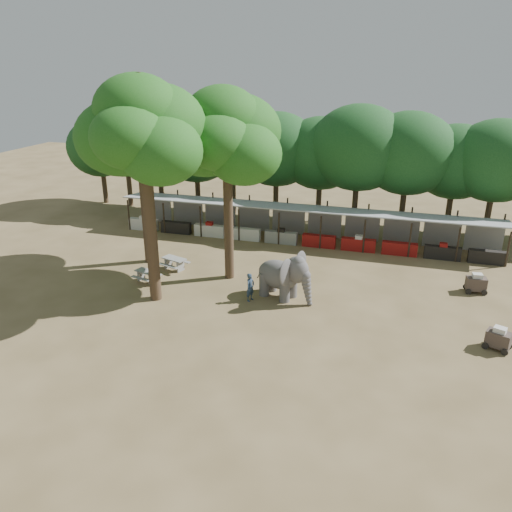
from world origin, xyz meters
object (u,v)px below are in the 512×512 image
(yard_tree_left, at_px, (139,136))
(picnic_table_far, at_px, (174,262))
(cart_front, at_px, (498,338))
(yard_tree_back, at_px, (226,137))
(yard_tree_center, at_px, (142,132))
(picnic_table_near, at_px, (147,274))
(handler, at_px, (250,287))
(cart_back, at_px, (476,283))
(elephant, at_px, (285,276))

(yard_tree_left, height_order, picnic_table_far, yard_tree_left)
(cart_front, bearing_deg, picnic_table_far, -170.85)
(picnic_table_far, bearing_deg, yard_tree_back, 18.15)
(yard_tree_center, bearing_deg, picnic_table_far, 99.54)
(picnic_table_near, bearing_deg, cart_front, 9.56)
(picnic_table_near, distance_m, cart_front, 19.42)
(picnic_table_near, relative_size, cart_front, 1.25)
(handler, height_order, cart_front, handler)
(yard_tree_center, bearing_deg, picnic_table_near, 129.79)
(picnic_table_far, relative_size, cart_front, 1.40)
(picnic_table_near, xyz_separation_m, cart_back, (18.98, 3.98, 0.12))
(yard_tree_left, relative_size, picnic_table_far, 5.76)
(yard_tree_center, bearing_deg, cart_front, -1.75)
(yard_tree_left, bearing_deg, elephant, -16.85)
(yard_tree_center, relative_size, yard_tree_back, 1.06)
(picnic_table_far, distance_m, cart_back, 18.26)
(yard_tree_left, relative_size, handler, 6.81)
(yard_tree_center, height_order, cart_front, yard_tree_center)
(yard_tree_center, height_order, elephant, yard_tree_center)
(picnic_table_far, height_order, cart_back, cart_back)
(elephant, bearing_deg, cart_front, 6.71)
(handler, height_order, cart_back, handler)
(yard_tree_center, relative_size, cart_back, 9.43)
(handler, xyz_separation_m, picnic_table_far, (-5.98, 2.90, -0.30))
(yard_tree_left, xyz_separation_m, yard_tree_back, (6.00, -1.00, 0.34))
(elephant, bearing_deg, yard_tree_left, -177.04)
(picnic_table_near, bearing_deg, yard_tree_left, 131.69)
(yard_tree_back, bearing_deg, picnic_table_near, -153.51)
(handler, bearing_deg, cart_front, -76.82)
(yard_tree_left, relative_size, yard_tree_center, 0.92)
(yard_tree_back, bearing_deg, cart_front, -17.07)
(elephant, distance_m, picnic_table_near, 8.57)
(yard_tree_left, relative_size, cart_back, 8.63)
(elephant, xyz_separation_m, picnic_table_far, (-7.71, 2.02, -0.85))
(yard_tree_back, distance_m, picnic_table_far, 8.83)
(picnic_table_far, xyz_separation_m, cart_back, (18.18, 1.77, 0.07))
(cart_front, bearing_deg, elephant, -170.19)
(elephant, bearing_deg, handler, -133.37)
(yard_tree_left, xyz_separation_m, picnic_table_near, (1.53, -3.23, -7.74))
(yard_tree_back, bearing_deg, yard_tree_left, 170.54)
(yard_tree_center, height_order, cart_back, yard_tree_center)
(yard_tree_left, distance_m, handler, 11.79)
(picnic_table_near, height_order, cart_front, cart_front)
(yard_tree_center, xyz_separation_m, yard_tree_back, (3.00, 4.00, -0.67))
(picnic_table_near, height_order, picnic_table_far, picnic_table_far)
(picnic_table_near, bearing_deg, elephant, 17.67)
(yard_tree_back, relative_size, elephant, 3.11)
(yard_tree_back, bearing_deg, cart_back, 6.87)
(picnic_table_near, xyz_separation_m, picnic_table_far, (0.81, 2.21, 0.05))
(cart_back, bearing_deg, picnic_table_far, 179.07)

